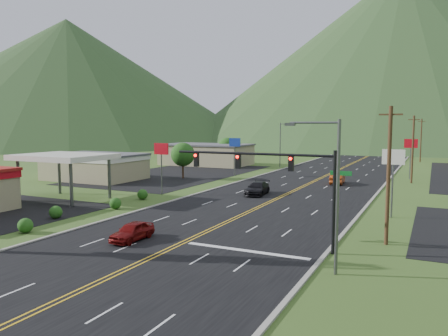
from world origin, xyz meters
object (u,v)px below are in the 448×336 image
at_px(traffic_signal, 277,173).
at_px(streetlight_west, 282,142).
at_px(streetlight_east, 332,186).
at_px(car_red_far, 337,179).
at_px(car_red_near, 132,232).
at_px(car_dark_mid, 257,189).
at_px(gas_canopy, 64,158).

bearing_deg(traffic_signal, streetlight_west, 107.97).
relative_size(streetlight_east, car_red_far, 1.82).
distance_m(car_red_near, car_red_far, 38.99).
height_order(traffic_signal, streetlight_west, streetlight_west).
height_order(traffic_signal, car_red_far, traffic_signal).
relative_size(traffic_signal, car_dark_mid, 2.43).
bearing_deg(gas_canopy, traffic_signal, -15.70).
distance_m(traffic_signal, gas_canopy, 29.59).
distance_m(car_red_near, car_dark_mid, 24.09).
xyz_separation_m(gas_canopy, car_red_near, (18.27, -11.23, -4.18)).
bearing_deg(car_red_far, traffic_signal, 89.67).
xyz_separation_m(streetlight_west, car_red_far, (15.48, -20.97, -4.36)).
xyz_separation_m(traffic_signal, streetlight_east, (4.70, -4.00, -0.15)).
xyz_separation_m(traffic_signal, car_red_far, (-2.68, 35.04, -4.51)).
bearing_deg(car_red_far, streetlight_west, -58.26).
xyz_separation_m(streetlight_east, car_red_near, (-14.91, 0.77, -4.49)).
xyz_separation_m(traffic_signal, streetlight_west, (-18.16, 56.00, -0.15)).
xyz_separation_m(streetlight_east, gas_canopy, (-33.18, 12.00, -0.31)).
distance_m(gas_canopy, car_red_near, 21.84).
xyz_separation_m(car_red_near, car_dark_mid, (0.58, 24.08, 0.09)).
relative_size(gas_canopy, car_dark_mid, 1.85).
distance_m(streetlight_west, car_red_near, 59.92).
bearing_deg(car_red_far, gas_canopy, 41.63).
xyz_separation_m(gas_canopy, car_red_far, (25.80, 27.03, -4.06)).
xyz_separation_m(car_dark_mid, car_red_far, (6.95, 14.18, 0.03)).
bearing_deg(streetlight_east, car_red_near, 177.03).
xyz_separation_m(car_red_near, car_red_far, (7.54, 38.26, 0.12)).
height_order(gas_canopy, car_dark_mid, gas_canopy).
height_order(car_red_near, car_red_far, car_red_far).
relative_size(traffic_signal, streetlight_east, 1.46).
distance_m(streetlight_east, car_red_far, 39.96).
distance_m(streetlight_east, car_red_near, 15.59).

